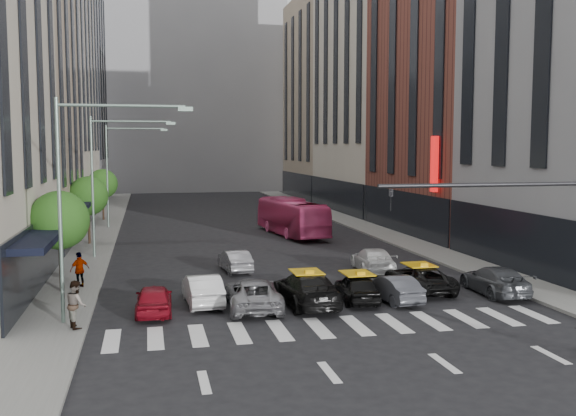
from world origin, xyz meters
TOP-DOWN VIEW (x-y plane):
  - ground at (0.00, 0.00)m, footprint 160.00×160.00m
  - sidewalk_left at (-11.50, 30.00)m, footprint 3.00×96.00m
  - sidewalk_right at (11.50, 30.00)m, footprint 3.00×96.00m
  - building_left_b at (-17.00, 28.00)m, footprint 8.00×16.00m
  - building_left_c at (-17.00, 46.00)m, footprint 8.00×20.00m
  - building_left_d at (-17.00, 65.00)m, footprint 8.00×18.00m
  - building_right_b at (17.00, 27.00)m, footprint 8.00×18.00m
  - building_right_c at (17.00, 46.00)m, footprint 8.00×20.00m
  - building_right_d at (17.00, 65.00)m, footprint 8.00×18.00m
  - building_far at (0.00, 85.00)m, footprint 30.00×10.00m
  - tree_near at (-11.80, 10.00)m, footprint 2.88×2.88m
  - tree_mid at (-11.80, 26.00)m, footprint 2.88×2.88m
  - tree_far at (-11.80, 42.00)m, footprint 2.88×2.88m
  - streetlamp_near at (-10.04, 4.00)m, footprint 5.38×0.25m
  - streetlamp_mid at (-10.04, 20.00)m, footprint 5.38×0.25m
  - streetlamp_far at (-10.04, 36.00)m, footprint 5.38×0.25m
  - traffic_signal at (7.69, -1.00)m, footprint 10.10×0.20m
  - liberty_sign at (12.60, 20.00)m, footprint 0.30×0.70m
  - car_red at (-7.40, 5.13)m, footprint 1.67×3.87m
  - car_white_front at (-5.20, 6.38)m, footprint 1.72×4.34m
  - car_silver at (-3.07, 5.05)m, footprint 2.57×5.07m
  - taxi_left at (-0.60, 5.12)m, footprint 2.40×5.41m
  - taxi_center at (1.88, 5.31)m, footprint 1.87×4.02m
  - car_grey_mid at (3.58, 5.06)m, footprint 1.75×3.94m
  - taxi_right at (5.60, 6.69)m, footprint 2.36×4.86m
  - car_grey_curb at (9.00, 5.36)m, footprint 2.19×4.87m
  - car_row2_left at (-2.68, 13.91)m, footprint 1.69×3.91m
  - car_row2_right at (5.11, 11.99)m, footprint 2.57×5.02m
  - bus at (3.95, 28.16)m, footprint 3.91×11.00m
  - pedestrian_near at (-10.40, 3.07)m, footprint 0.98×1.10m
  - pedestrian_far at (-10.99, 10.68)m, footprint 1.11×0.96m

SIDE VIEW (x-z plane):
  - ground at x=0.00m, z-range 0.00..0.00m
  - sidewalk_left at x=-11.50m, z-range 0.00..0.15m
  - sidewalk_right at x=11.50m, z-range 0.00..0.15m
  - car_row2_left at x=-2.68m, z-range 0.00..1.25m
  - car_grey_mid at x=3.58m, z-range 0.00..1.26m
  - car_red at x=-7.40m, z-range 0.00..1.30m
  - taxi_center at x=1.88m, z-range 0.00..1.33m
  - taxi_right at x=5.60m, z-range 0.00..1.33m
  - car_silver at x=-3.07m, z-range 0.00..1.37m
  - car_grey_curb at x=9.00m, z-range 0.00..1.38m
  - car_row2_right at x=5.11m, z-range 0.00..1.40m
  - car_white_front at x=-5.20m, z-range 0.00..1.40m
  - taxi_left at x=-0.60m, z-range 0.00..1.54m
  - pedestrian_far at x=-10.99m, z-range 0.15..1.94m
  - pedestrian_near at x=-10.40m, z-range 0.15..2.03m
  - bus at x=3.95m, z-range 0.00..3.00m
  - tree_near at x=-11.80m, z-range 1.18..6.13m
  - tree_mid at x=-11.80m, z-range 1.18..6.13m
  - tree_far at x=-11.80m, z-range 1.18..6.13m
  - traffic_signal at x=7.69m, z-range 1.47..7.47m
  - streetlamp_near at x=-10.04m, z-range 1.40..10.40m
  - streetlamp_mid at x=-10.04m, z-range 1.40..10.40m
  - streetlamp_far at x=-10.04m, z-range 1.40..10.40m
  - liberty_sign at x=12.60m, z-range 4.00..8.00m
  - building_left_b at x=-17.00m, z-range 0.00..24.00m
  - building_right_b at x=17.00m, z-range 0.00..26.00m
  - building_right_d at x=17.00m, z-range 0.00..28.00m
  - building_left_d at x=-17.00m, z-range 0.00..30.00m
  - building_left_c at x=-17.00m, z-range 0.00..36.00m
  - building_far at x=0.00m, z-range 0.00..36.00m
  - building_right_c at x=17.00m, z-range 0.00..40.00m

